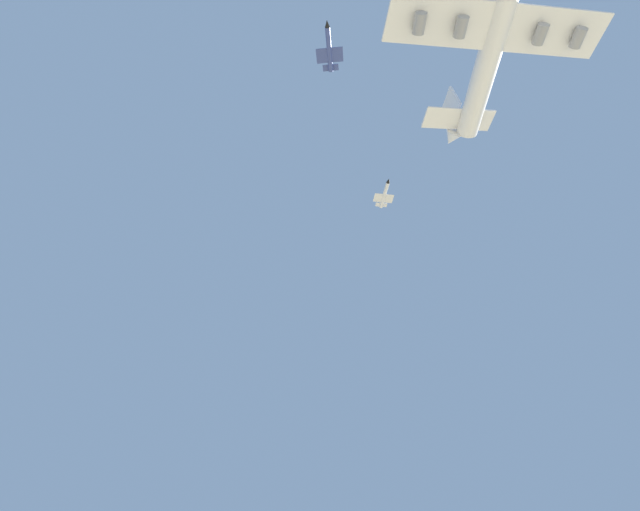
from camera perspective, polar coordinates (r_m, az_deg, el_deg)
name	(u,v)px	position (r m, az deg, el deg)	size (l,w,h in m)	color
carrier_jet	(498,23)	(140.67, 21.27, 25.34)	(55.48, 67.15, 20.41)	white
chase_jet_lead	(384,195)	(190.31, 8.00, 7.47)	(11.38, 13.98, 4.00)	silver
chase_jet_trailing	(329,50)	(149.03, 1.15, 24.21)	(13.31, 12.32, 4.00)	#38478C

